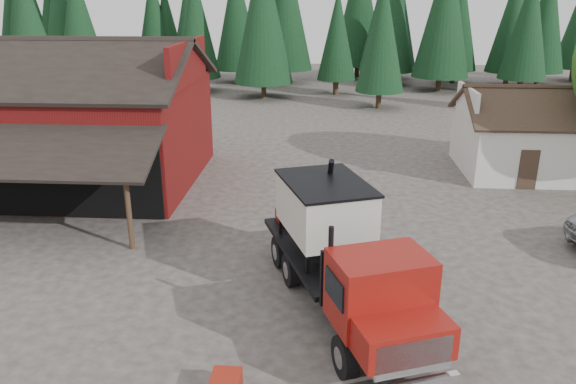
{
  "coord_description": "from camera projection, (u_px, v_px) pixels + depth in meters",
  "views": [
    {
      "loc": [
        1.55,
        -16.74,
        9.19
      ],
      "look_at": [
        0.19,
        3.81,
        1.8
      ],
      "focal_mm": 35.0,
      "sensor_mm": 36.0,
      "label": 1
    }
  ],
  "objects": [
    {
      "name": "near_pine_a",
      "position": [
        29.0,
        28.0,
        44.43
      ],
      "size": [
        4.4,
        4.4,
        11.4
      ],
      "color": "#382619",
      "rests_on": "ground"
    },
    {
      "name": "near_pine_b",
      "position": [
        382.0,
        35.0,
        44.74
      ],
      "size": [
        3.96,
        3.96,
        10.4
      ],
      "color": "#382619",
      "rests_on": "ground"
    },
    {
      "name": "near_pine_d",
      "position": [
        263.0,
        13.0,
        48.61
      ],
      "size": [
        5.28,
        5.28,
        13.4
      ],
      "color": "#382619",
      "rests_on": "ground"
    },
    {
      "name": "conifer_backdrop",
      "position": [
        310.0,
        85.0,
        58.37
      ],
      "size": [
        76.0,
        16.0,
        16.0
      ],
      "primitive_type": null,
      "color": "black",
      "rests_on": "ground"
    },
    {
      "name": "ground",
      "position": [
        275.0,
        280.0,
        18.93
      ],
      "size": [
        120.0,
        120.0,
        0.0
      ],
      "primitive_type": "plane",
      "color": "#3F3832",
      "rests_on": "ground"
    },
    {
      "name": "farmhouse",
      "position": [
        540.0,
        141.0,
        29.76
      ],
      "size": [
        8.6,
        6.42,
        4.65
      ],
      "color": "silver",
      "rests_on": "ground"
    },
    {
      "name": "red_barn",
      "position": [
        73.0,
        129.0,
        28.0
      ],
      "size": [
        12.8,
        13.63,
        7.18
      ],
      "color": "maroon",
      "rests_on": "ground"
    },
    {
      "name": "feed_truck",
      "position": [
        343.0,
        250.0,
        16.62
      ],
      "size": [
        5.42,
        9.51,
        4.17
      ],
      "rotation": [
        0.0,
        0.0,
        0.34
      ],
      "color": "black",
      "rests_on": "ground"
    }
  ]
}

